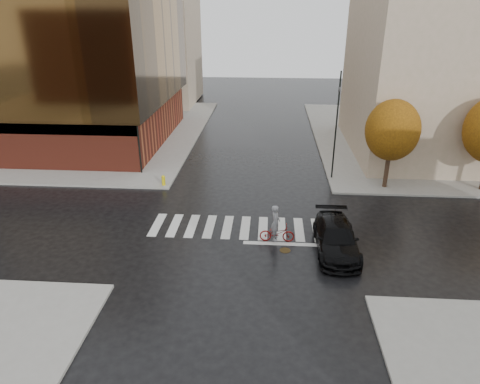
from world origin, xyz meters
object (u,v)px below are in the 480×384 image
object	(u,v)px
cyclist	(276,229)
traffic_light_ne	(337,118)
traffic_light_nw	(136,116)
fire_hydrant	(163,180)
sedan	(336,238)

from	to	relation	value
cyclist	traffic_light_ne	distance (m)	11.68
traffic_light_nw	traffic_light_ne	bearing A→B (deg)	102.37
fire_hydrant	traffic_light_ne	bearing A→B (deg)	11.05
sedan	traffic_light_nw	xyz separation A→B (m)	(-14.07, 10.80, 3.97)
sedan	traffic_light_nw	size ratio (longest dim) A/B	0.69
traffic_light_nw	fire_hydrant	world-z (taller)	traffic_light_nw
traffic_light_nw	traffic_light_ne	size ratio (longest dim) A/B	0.98
sedan	fire_hydrant	xyz separation A→B (m)	(-11.67, 8.30, -0.21)
cyclist	fire_hydrant	size ratio (longest dim) A/B	2.88
cyclist	fire_hydrant	distance (m)	11.25
traffic_light_ne	fire_hydrant	world-z (taller)	traffic_light_ne
sedan	traffic_light_ne	distance (m)	11.61
sedan	cyclist	size ratio (longest dim) A/B	2.40
cyclist	fire_hydrant	world-z (taller)	cyclist
traffic_light_ne	fire_hydrant	xyz separation A→B (m)	(-12.80, -2.50, -4.31)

